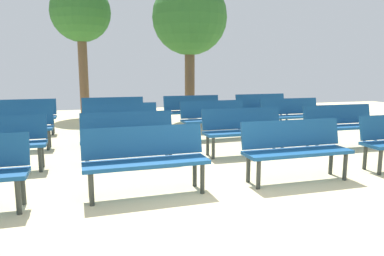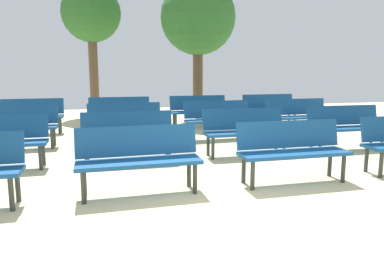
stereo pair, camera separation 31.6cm
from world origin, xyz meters
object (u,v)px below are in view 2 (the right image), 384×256
(bench_r0_c2, at_px, (292,147))
(bench_r3_c2, at_px, (199,109))
(bench_r2_c0, at_px, (17,124))
(bench_r2_c3, at_px, (298,114))
(bench_r3_c3, at_px, (270,107))
(bench_r3_c0, at_px, (30,114))
(bench_r1_c1, at_px, (128,133))
(bench_r3_c1, at_px, (120,111))
(bench_r2_c2, at_px, (218,117))
(tree_0, at_px, (91,15))
(bench_r1_c3, at_px, (345,124))
(bench_r0_c1, at_px, (139,155))
(tree_1, at_px, (198,18))
(bench_r1_c2, at_px, (245,128))
(bench_r2_c1, at_px, (125,120))

(bench_r0_c2, xyz_separation_m, bench_r3_c2, (-0.09, 5.12, 0.00))
(bench_r2_c0, distance_m, bench_r2_c3, 6.45)
(bench_r2_c3, bearing_deg, bench_r3_c3, 88.46)
(bench_r2_c0, bearing_deg, bench_r3_c0, 92.59)
(bench_r1_c1, distance_m, bench_r3_c1, 3.39)
(bench_r2_c0, distance_m, bench_r2_c2, 4.35)
(bench_r1_c1, height_order, tree_0, tree_0)
(bench_r3_c2, bearing_deg, bench_r1_c1, -122.04)
(bench_r1_c3, distance_m, bench_r2_c0, 6.73)
(bench_r0_c1, bearing_deg, bench_r1_c1, 89.82)
(bench_r3_c3, bearing_deg, bench_r1_c3, -91.05)
(bench_r3_c0, distance_m, bench_r3_c1, 2.21)
(bench_r2_c3, bearing_deg, bench_r0_c1, -141.15)
(bench_r2_c0, distance_m, bench_r3_c0, 1.73)
(tree_0, bearing_deg, bench_r3_c1, -78.95)
(bench_r0_c1, xyz_separation_m, bench_r3_c3, (4.26, 5.14, 0.00))
(bench_r3_c0, relative_size, bench_r3_c3, 1.00)
(bench_r3_c1, bearing_deg, bench_r0_c2, -65.53)
(bench_r0_c1, height_order, bench_r3_c2, same)
(bench_r3_c1, bearing_deg, bench_r3_c2, 1.28)
(bench_r2_c3, bearing_deg, tree_0, 132.15)
(bench_r1_c3, height_order, tree_1, tree_1)
(bench_r1_c1, relative_size, bench_r3_c3, 0.99)
(bench_r1_c1, xyz_separation_m, bench_r3_c0, (-2.24, 3.33, 0.00))
(bench_r2_c3, height_order, bench_r3_c2, same)
(bench_r2_c0, distance_m, bench_r3_c2, 4.68)
(bench_r2_c0, xyz_separation_m, tree_0, (1.38, 5.67, 3.00))
(bench_r3_c0, bearing_deg, bench_r1_c2, -38.44)
(bench_r3_c1, height_order, tree_1, tree_1)
(bench_r3_c3, bearing_deg, bench_r0_c2, -114.18)
(bench_r1_c2, relative_size, tree_0, 0.35)
(bench_r0_c1, xyz_separation_m, bench_r3_c1, (-0.08, 5.09, 0.00))
(bench_r2_c1, xyz_separation_m, bench_r3_c0, (-2.26, 1.68, 0.00))
(bench_r3_c0, xyz_separation_m, bench_r3_c3, (6.55, 0.11, 0.00))
(tree_1, bearing_deg, bench_r0_c2, -92.91)
(bench_r3_c1, xyz_separation_m, tree_1, (2.63, 1.95, 2.72))
(bench_r1_c2, height_order, bench_r3_c0, same)
(bench_r3_c2, height_order, tree_0, tree_0)
(bench_r1_c3, bearing_deg, bench_r1_c1, -178.97)
(bench_r1_c1, relative_size, bench_r2_c1, 1.00)
(bench_r1_c3, relative_size, bench_r3_c3, 0.99)
(bench_r2_c3, distance_m, bench_r3_c3, 1.66)
(bench_r3_c2, bearing_deg, bench_r2_c0, -157.06)
(bench_r0_c1, xyz_separation_m, tree_0, (-0.84, 8.97, 3.00))
(bench_r2_c0, distance_m, tree_0, 6.56)
(bench_r1_c2, xyz_separation_m, bench_r3_c0, (-4.43, 3.31, 0.00))
(bench_r2_c0, bearing_deg, bench_r3_c3, 15.90)
(bench_r0_c2, distance_m, bench_r1_c3, 2.76)
(bench_r2_c1, distance_m, bench_r3_c3, 4.65)
(bench_r1_c3, relative_size, bench_r2_c2, 0.99)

